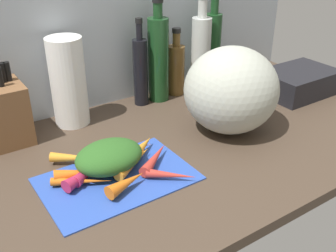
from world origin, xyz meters
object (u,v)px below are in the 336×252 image
cutting_board (117,178)px  paper_towel_roll (68,82)px  carrot_1 (113,156)px  carrot_6 (84,175)px  winter_squash (231,90)px  bottle_3 (201,52)px  carrot_8 (171,175)px  dish_rack (298,82)px  carrot_0 (127,183)px  bottle_4 (213,46)px  carrot_10 (80,173)px  carrot_4 (155,158)px  carrot_9 (134,162)px  bottle_1 (158,58)px  carrot_3 (142,146)px  carrot_11 (92,167)px  knife_block (4,113)px  carrot_5 (82,158)px  carrot_7 (125,150)px  bottle_2 (176,68)px  carrot_2 (82,181)px  bottle_0 (141,70)px

cutting_board → paper_towel_roll: 38.82cm
carrot_1 → carrot_6: carrot_6 is taller
winter_squash → bottle_3: 32.13cm
carrot_8 → dish_rack: (71.35, 20.59, 2.45)cm
carrot_0 → bottle_4: size_ratio=0.32×
carrot_10 → bottle_3: size_ratio=0.35×
dish_rack → carrot_4: bearing=-170.3°
carrot_9 → carrot_4: bearing=-15.6°
bottle_1 → carrot_3: bearing=-129.6°
cutting_board → carrot_6: carrot_6 is taller
carrot_3 → carrot_11: size_ratio=0.77×
carrot_9 → bottle_4: size_ratio=0.44×
knife_block → bottle_3: (70.76, -0.91, 5.67)cm
bottle_3 → bottle_4: bearing=25.3°
carrot_0 → carrot_5: size_ratio=0.65×
carrot_10 → knife_block: knife_block is taller
carrot_0 → carrot_9: 9.79cm
carrot_7 → knife_block: (-24.52, 26.77, 7.30)cm
carrot_7 → bottle_4: size_ratio=0.45×
carrot_3 → bottle_4: bottle_4 is taller
carrot_10 → bottle_2: size_ratio=0.51×
carrot_10 → dish_rack: size_ratio=0.46×
carrot_10 → bottle_4: bottle_4 is taller
carrot_0 → carrot_8: 11.46cm
carrot_10 → bottle_1: bottle_1 is taller
carrot_0 → carrot_2: size_ratio=0.75×
carrot_9 → carrot_10: (-14.00, 2.58, 0.18)cm
winter_squash → bottle_4: bottle_4 is taller
carrot_7 → carrot_10: carrot_10 is taller
carrot_2 → carrot_9: carrot_9 is taller
carrot_9 → cutting_board: bearing=-163.7°
paper_towel_roll → bottle_1: bottle_1 is taller
carrot_5 → paper_towel_roll: size_ratio=0.62×
carrot_5 → carrot_4: bearing=-33.8°
carrot_0 → carrot_8: bearing=-13.1°
carrot_0 → winter_squash: bearing=14.4°
carrot_1 → carrot_5: size_ratio=0.66×
carrot_11 → bottle_1: bottle_1 is taller
knife_block → bottle_2: 61.65cm
carrot_0 → carrot_2: bearing=137.8°
carrot_7 → paper_towel_roll: size_ratio=0.57×
carrot_1 → carrot_10: carrot_10 is taller
carrot_0 → carrot_11: size_ratio=0.78×
carrot_3 → bottle_4: (51.09, 32.31, 12.06)cm
carrot_1 → bottle_3: bottle_3 is taller
carrot_2 → carrot_11: carrot_11 is taller
carrot_0 → carrot_2: (-8.39, 7.60, -0.73)cm
carrot_6 → bottle_0: bottle_0 is taller
carrot_1 → winter_squash: size_ratio=0.40×
carrot_4 → bottle_4: size_ratio=0.42×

